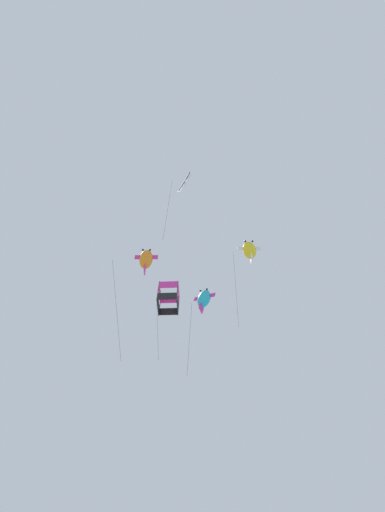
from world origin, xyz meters
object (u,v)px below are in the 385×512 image
Objects in this scene: kite_fish_near_right at (146,259)px; kite_box_highest at (168,298)px; kite_fish_upper_right at (249,250)px; kite_fish_low_drifter at (204,299)px; kite_diamond_mid_left at (185,182)px.

kite_fish_near_right is 1.25× the size of kite_box_highest.
kite_fish_upper_right reaches higher than kite_fish_low_drifter.
kite_diamond_mid_left is (5.75, 0.10, 3.07)m from kite_fish_upper_right.
kite_fish_upper_right is at bearing -121.91° from kite_fish_low_drifter.
kite_fish_near_right reaches higher than kite_box_highest.
kite_fish_upper_right is 6.52m from kite_diamond_mid_left.
kite_fish_low_drifter is at bearing -87.11° from kite_diamond_mid_left.
kite_fish_near_right reaches higher than kite_fish_low_drifter.
kite_fish_upper_right is 1.19× the size of kite_fish_low_drifter.
kite_fish_low_drifter is at bearing 153.05° from kite_box_highest.
kite_fish_near_right is 1.16× the size of kite_fish_low_drifter.
kite_fish_low_drifter is 0.92× the size of kite_diamond_mid_left.
kite_diamond_mid_left is at bearing -158.30° from kite_fish_near_right.
kite_diamond_mid_left is (-2.19, 0.62, 6.79)m from kite_fish_near_right.
kite_fish_upper_right is 1.28× the size of kite_box_highest.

